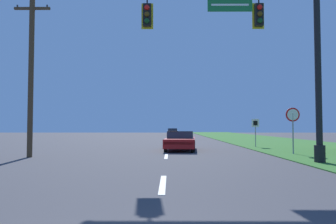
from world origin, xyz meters
TOP-DOWN VIEW (x-y plane):
  - grass_verge_right at (10.50, 30.00)m, footprint 10.00×110.00m
  - road_center_line at (0.00, 22.00)m, footprint 0.16×34.80m
  - signal_mast at (4.43, 10.98)m, footprint 8.48×0.47m
  - car_ahead at (0.87, 18.35)m, footprint 2.18×4.75m
  - far_car at (0.65, 54.78)m, footprint 1.82×4.57m
  - stop_sign at (6.90, 15.22)m, footprint 0.76×0.07m
  - route_sign_post at (6.48, 21.43)m, footprint 0.55×0.06m
  - utility_pole_near at (-6.74, 13.51)m, footprint 1.80×0.26m

SIDE VIEW (x-z plane):
  - road_center_line at x=0.00m, z-range 0.00..0.01m
  - grass_verge_right at x=10.50m, z-range 0.00..0.04m
  - far_car at x=0.65m, z-range 0.01..1.20m
  - car_ahead at x=0.87m, z-range 0.01..1.20m
  - route_sign_post at x=6.48m, z-range 0.51..2.54m
  - stop_sign at x=6.90m, z-range 0.61..3.12m
  - utility_pole_near at x=-6.74m, z-range 0.15..8.51m
  - signal_mast at x=4.43m, z-range 0.81..8.70m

